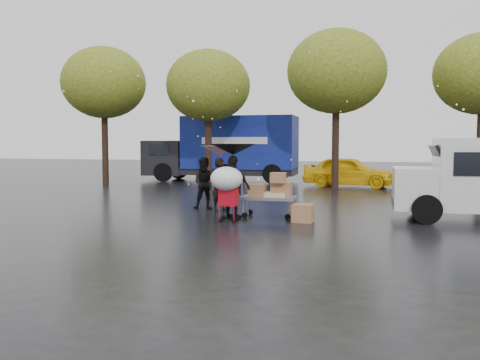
% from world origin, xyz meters
% --- Properties ---
extents(ground, '(90.00, 90.00, 0.00)m').
position_xyz_m(ground, '(0.00, 0.00, 0.00)').
color(ground, black).
rests_on(ground, ground).
extents(person_pink, '(0.68, 0.71, 1.63)m').
position_xyz_m(person_pink, '(-0.39, 1.64, 0.82)').
color(person_pink, black).
rests_on(person_pink, ground).
extents(person_middle, '(0.92, 0.79, 1.63)m').
position_xyz_m(person_middle, '(-0.94, 1.86, 0.82)').
color(person_middle, black).
rests_on(person_middle, ground).
extents(person_black, '(1.10, 0.69, 1.74)m').
position_xyz_m(person_black, '(0.46, 0.05, 0.87)').
color(person_black, black).
rests_on(person_black, ground).
extents(umbrella_pink, '(1.20, 1.20, 1.99)m').
position_xyz_m(umbrella_pink, '(-0.39, 1.64, 1.84)').
color(umbrella_pink, '#4C4C4C').
rests_on(umbrella_pink, ground).
extents(umbrella_black, '(1.23, 1.23, 2.06)m').
position_xyz_m(umbrella_black, '(0.46, 0.05, 1.90)').
color(umbrella_black, '#4C4C4C').
rests_on(umbrella_black, ground).
extents(vendor_cart, '(1.52, 0.80, 1.27)m').
position_xyz_m(vendor_cart, '(1.40, 0.60, 0.73)').
color(vendor_cart, slate).
rests_on(vendor_cart, ground).
extents(shopping_cart, '(0.84, 0.84, 1.46)m').
position_xyz_m(shopping_cart, '(0.44, -0.51, 1.06)').
color(shopping_cart, red).
rests_on(shopping_cart, ground).
extents(blue_truck, '(8.30, 2.60, 3.50)m').
position_xyz_m(blue_truck, '(-3.63, 13.35, 1.76)').
color(blue_truck, navy).
rests_on(blue_truck, ground).
extents(box_ground_near, '(0.57, 0.48, 0.48)m').
position_xyz_m(box_ground_near, '(2.37, -0.00, 0.24)').
color(box_ground_near, brown).
rests_on(box_ground_near, ground).
extents(box_ground_far, '(0.48, 0.39, 0.35)m').
position_xyz_m(box_ground_far, '(2.12, 0.85, 0.18)').
color(box_ground_far, brown).
rests_on(box_ground_far, ground).
extents(yellow_taxi, '(4.49, 2.39, 1.45)m').
position_xyz_m(yellow_taxi, '(3.08, 11.26, 0.73)').
color(yellow_taxi, yellow).
rests_on(yellow_taxi, ground).
extents(tree_row, '(21.60, 4.40, 7.12)m').
position_xyz_m(tree_row, '(-0.47, 10.00, 5.02)').
color(tree_row, black).
rests_on(tree_row, ground).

